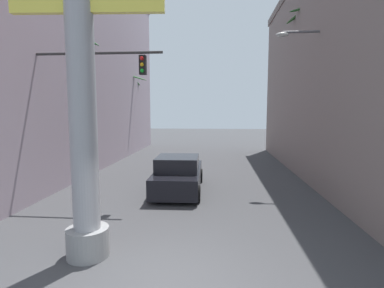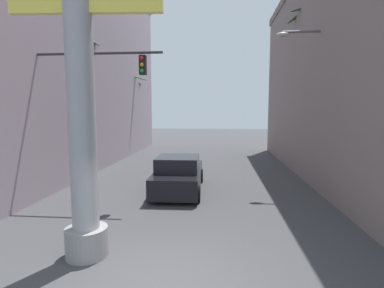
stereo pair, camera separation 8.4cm
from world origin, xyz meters
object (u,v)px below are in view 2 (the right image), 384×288
object	(u,v)px
palm_tree_mid_left	(83,92)
palm_tree_mid_right	(311,63)
palm_tree_far_left	(128,105)
street_lamp	(326,93)
traffic_light_mast	(75,96)
car_lead	(179,175)
pedestrian_mid_right	(324,170)

from	to	relation	value
palm_tree_mid_left	palm_tree_mid_right	bearing A→B (deg)	5.14
palm_tree_far_left	street_lamp	bearing A→B (deg)	-41.51
traffic_light_mast	palm_tree_far_left	size ratio (longest dim) A/B	0.87
street_lamp	traffic_light_mast	xyz separation A→B (m)	(-10.07, -2.52, -0.22)
traffic_light_mast	palm_tree_mid_left	bearing A→B (deg)	112.07
car_lead	traffic_light_mast	bearing A→B (deg)	-156.69
street_lamp	pedestrian_mid_right	size ratio (longest dim) A/B	4.34
car_lead	palm_tree_far_left	xyz separation A→B (m)	(-5.78, 11.61, 3.28)
traffic_light_mast	pedestrian_mid_right	world-z (taller)	traffic_light_mast
car_lead	pedestrian_mid_right	world-z (taller)	pedestrian_mid_right
palm_tree_mid_left	palm_tree_mid_right	distance (m)	12.88
traffic_light_mast	palm_tree_mid_left	xyz separation A→B (m)	(-2.17, 5.36, 0.51)
street_lamp	traffic_light_mast	size ratio (longest dim) A/B	1.22
street_lamp	car_lead	distance (m)	7.31
palm_tree_mid_right	palm_tree_mid_left	bearing A→B (deg)	-174.86
palm_tree_mid_left	pedestrian_mid_right	world-z (taller)	palm_tree_mid_left
palm_tree_mid_left	car_lead	bearing A→B (deg)	-32.28
palm_tree_mid_right	car_lead	bearing A→B (deg)	-144.31
street_lamp	palm_tree_mid_left	world-z (taller)	palm_tree_mid_left
palm_tree_far_left	pedestrian_mid_right	size ratio (longest dim) A/B	4.07
street_lamp	palm_tree_mid_right	distance (m)	4.43
palm_tree_far_left	pedestrian_mid_right	distance (m)	16.68
street_lamp	palm_tree_mid_right	xyz separation A→B (m)	(0.49, 3.98, 1.88)
palm_tree_far_left	traffic_light_mast	bearing A→B (deg)	-81.28
street_lamp	pedestrian_mid_right	world-z (taller)	street_lamp
palm_tree_mid_left	traffic_light_mast	bearing A→B (deg)	-67.93
car_lead	palm_tree_mid_left	xyz separation A→B (m)	(-5.92, 3.74, 3.85)
traffic_light_mast	palm_tree_mid_left	world-z (taller)	palm_tree_mid_left
traffic_light_mast	palm_tree_mid_right	bearing A→B (deg)	31.64
pedestrian_mid_right	car_lead	bearing A→B (deg)	-175.79
street_lamp	palm_tree_mid_left	size ratio (longest dim) A/B	0.90
traffic_light_mast	palm_tree_mid_right	distance (m)	12.58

